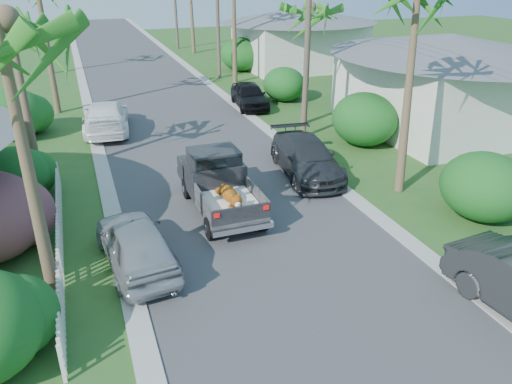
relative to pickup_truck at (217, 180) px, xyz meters
name	(u,v)px	position (x,y,z in m)	size (l,w,h in m)	color
ground	(321,318)	(0.66, -6.95, -1.01)	(120.00, 120.00, 0.00)	#275620
road	(153,93)	(0.66, 18.05, -1.00)	(8.00, 100.00, 0.02)	#38383A
curb_left	(86,98)	(-3.64, 18.05, -0.98)	(0.60, 100.00, 0.06)	#A5A39E
curb_right	(214,87)	(4.96, 18.05, -0.98)	(0.60, 100.00, 0.06)	#A5A39E
pickup_truck	(217,180)	(0.00, 0.00, 0.00)	(1.98, 5.12, 2.06)	black
parked_car_rm	(306,158)	(4.26, 1.56, -0.27)	(2.07, 5.10, 1.48)	#2B2D2F
parked_car_rf	(249,95)	(5.57, 12.29, -0.28)	(1.73, 4.29, 1.46)	black
parked_car_ln	(136,244)	(-3.27, -2.99, -0.27)	(1.75, 4.34, 1.48)	#ABAEB2
parked_car_lf	(106,117)	(-2.94, 10.32, -0.23)	(2.19, 5.40, 1.57)	white
palm_l_b	(8,20)	(-6.14, 5.05, 5.14)	(4.40, 4.40, 7.40)	brown
palm_r_b	(309,8)	(7.26, 8.05, 4.94)	(4.40, 4.40, 7.20)	brown
shrub_l_c	(15,174)	(-6.74, 3.05, -0.01)	(2.40, 2.64, 2.00)	#134418
shrub_l_d	(12,114)	(-7.34, 11.05, 0.19)	(3.20, 3.52, 2.40)	#134418
shrub_r_a	(484,186)	(8.26, -3.95, 0.14)	(2.80, 3.08, 2.30)	#134418
shrub_r_b	(364,119)	(8.46, 4.05, 0.24)	(3.00, 3.30, 2.50)	#134418
shrub_r_c	(284,84)	(8.16, 13.05, 0.04)	(2.60, 2.86, 2.10)	#134418
shrub_r_d	(241,54)	(8.66, 23.05, 0.29)	(3.20, 3.52, 2.60)	#134418
picket_fence	(60,238)	(-5.34, -1.45, -0.51)	(0.10, 11.00, 1.00)	white
house_right_near	(443,86)	(13.66, 5.05, 1.21)	(8.00, 9.00, 4.80)	silver
house_right_far	(298,41)	(13.66, 23.05, 1.11)	(9.00, 8.00, 4.60)	silver
utility_pole_b	(307,43)	(6.26, 6.05, 3.59)	(1.60, 0.26, 9.00)	brown
utility_pole_c	(218,14)	(6.26, 21.05, 3.59)	(1.60, 0.26, 9.00)	brown
utility_pole_d	(175,0)	(6.26, 36.05, 3.59)	(1.60, 0.26, 9.00)	brown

